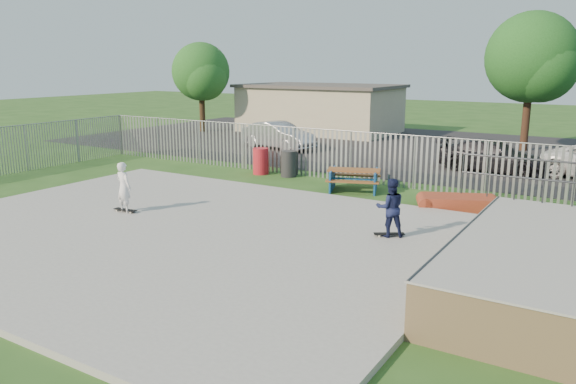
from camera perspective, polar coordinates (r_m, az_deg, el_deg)
The scene contains 18 objects.
ground at distance 15.75m, azimuth -11.41°, elevation -4.25°, with size 120.00×120.00×0.00m, color #274F1B.
concrete_slab at distance 15.73m, azimuth -11.43°, elevation -3.99°, with size 15.00×12.00×0.15m, color gray.
quarter_pipe at distance 12.65m, azimuth 26.07°, elevation -7.01°, with size 5.50×7.05×2.19m.
fence at distance 18.48m, azimuth 0.47°, elevation 1.74°, with size 26.04×16.02×2.00m.
picnic_table at distance 20.76m, azimuth 6.70°, elevation 1.24°, with size 2.33×2.13×0.80m.
funbox at distance 18.83m, azimuth 16.94°, elevation -1.05°, with size 2.42×1.86×0.43m.
trash_bin_red at distance 23.77m, azimuth -2.79°, elevation 3.15°, with size 0.66×0.66×1.10m, color red.
trash_bin_grey at distance 23.20m, azimuth 0.07°, elevation 2.89°, with size 0.65×0.65×1.08m, color #262628.
parking_lot at distance 32.00m, azimuth 12.44°, elevation 4.41°, with size 40.00×18.00×0.02m, color black.
car_silver at distance 30.79m, azimuth -1.00°, elevation 5.78°, with size 1.55×4.44×1.46m, color #B8B8BD.
car_dark at distance 25.79m, azimuth 20.09°, elevation 3.46°, with size 1.87×4.60×1.34m, color black.
building at distance 38.70m, azimuth 3.25°, elevation 8.51°, with size 10.40×6.40×3.20m.
tree_left at distance 39.06m, azimuth -8.84°, elevation 11.97°, with size 3.88×3.88×5.99m.
tree_mid at distance 32.52m, azimuth 23.52°, elevation 12.41°, with size 4.70×4.70×7.25m.
skateboard_a at distance 15.03m, azimuth 10.24°, elevation -4.29°, with size 0.78×0.61×0.08m.
skateboard_b at distance 17.89m, azimuth -16.19°, elevation -1.82°, with size 0.81×0.26×0.08m.
skater_navy at distance 14.84m, azimuth 10.35°, elevation -1.58°, with size 0.75×0.59×1.55m, color #13193C.
skater_white at distance 17.72m, azimuth -16.34°, elevation 0.48°, with size 0.56×0.37×1.55m, color white.
Camera 1 is at (10.39, -10.91, 4.59)m, focal length 35.00 mm.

